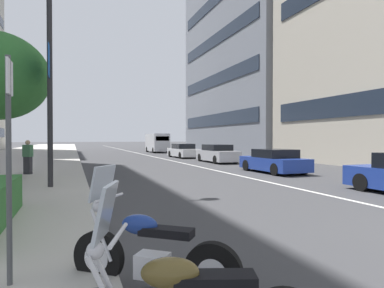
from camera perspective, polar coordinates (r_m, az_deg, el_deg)
name	(u,v)px	position (r m, az deg, el deg)	size (l,w,h in m)	color
sidewalk_right_plaza	(16,159)	(32.97, -28.28, -2.25)	(160.00, 10.57, 0.15)	#B2ADA3
lane_centre_stripe	(144,155)	(38.41, -8.34, -1.82)	(110.00, 0.16, 0.01)	silver
motorcycle_by_sign_pole	(150,254)	(4.16, -7.37, -18.44)	(1.43, 1.77, 1.49)	black
car_approaching_light	(274,161)	(18.34, 14.01, -2.96)	(4.20, 1.98, 1.27)	navy
car_following_behind	(217,154)	(25.57, 4.38, -1.72)	(4.67, 1.83, 1.39)	#B7B7BC
car_far_down_avenue	(183,151)	(31.98, -1.54, -1.24)	(4.74, 1.99, 1.35)	silver
delivery_van_ahead	(157,142)	(44.31, -6.07, 0.27)	(5.55, 2.13, 2.50)	silver
parking_sign_by_curb	(9,148)	(4.29, -29.18, -0.57)	(0.32, 0.06, 2.63)	#47494C
street_lamp_with_banners	(59,47)	(12.87, -22.13, 15.40)	(1.26, 2.19, 8.29)	#232326
pedestrian_on_plaza	(28,157)	(17.44, -26.61, -2.03)	(0.42, 0.48, 1.62)	#2D2D33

